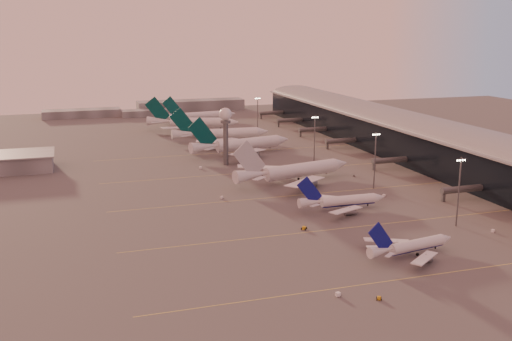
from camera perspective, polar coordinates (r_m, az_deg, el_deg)
name	(u,v)px	position (r m, az deg, el deg)	size (l,w,h in m)	color
ground	(306,243)	(198.68, 4.74, -6.93)	(700.00, 700.00, 0.00)	#504D4D
taxiway_markings	(321,192)	(259.00, 6.17, -2.09)	(180.00, 185.25, 0.02)	#E9D452
terminal	(412,137)	(339.53, 14.61, 3.08)	(57.00, 362.00, 23.04)	black
radar_tower	(226,125)	(305.63, -2.92, 4.38)	(6.40, 6.40, 31.10)	#53555A
mast_a	(459,189)	(222.47, 18.76, -1.67)	(3.60, 0.56, 25.00)	#53555A
mast_b	(375,158)	(265.80, 11.27, 1.18)	(3.60, 0.56, 25.00)	#53555A
mast_c	(315,137)	(312.06, 5.60, 3.17)	(3.60, 0.56, 25.00)	#53555A
mast_d	(258,114)	(394.62, 0.16, 5.39)	(3.60, 0.56, 25.00)	#53555A
distant_horizon	(160,108)	(506.74, -9.16, 5.88)	(165.00, 37.50, 9.00)	slate
narrowbody_near	(412,248)	(192.94, 14.60, -7.12)	(33.37, 26.42, 13.12)	silver
narrowbody_mid	(342,202)	(234.92, 8.22, -3.03)	(37.18, 29.71, 14.54)	silver
widebody_white	(294,174)	(274.78, 3.66, -0.31)	(61.48, 48.71, 21.97)	silver
greentail_a	(242,147)	(335.33, -1.37, 2.27)	(62.32, 49.79, 22.95)	silver
greentail_b	(221,136)	(370.51, -3.33, 3.30)	(61.73, 49.78, 22.41)	silver
greentail_c	(193,124)	(415.72, -6.01, 4.38)	(61.75, 49.04, 23.32)	silver
greentail_d	(201,117)	(451.31, -5.28, 5.06)	(57.09, 45.87, 20.77)	silver
gsv_truck_a	(339,292)	(162.26, 7.96, -11.38)	(6.27, 3.23, 2.41)	white
gsv_tug_near	(379,298)	(162.28, 11.63, -11.84)	(2.93, 3.51, 0.87)	gold
gsv_catering_a	(494,227)	(223.33, 21.69, -4.99)	(5.48, 4.08, 4.11)	white
gsv_tug_mid	(304,228)	(211.32, 4.60, -5.50)	(4.44, 4.31, 1.11)	gold
gsv_truck_b	(385,194)	(256.64, 12.17, -2.21)	(5.74, 3.23, 2.19)	white
gsv_truck_c	(222,196)	(248.70, -3.24, -2.43)	(5.14, 5.08, 2.15)	white
gsv_catering_b	(354,173)	(288.26, 9.35, -0.19)	(5.24, 3.81, 3.93)	slate
gsv_tug_far	(261,175)	(285.59, 0.44, -0.42)	(3.98, 4.55, 1.12)	white
gsv_truck_d	(200,166)	(301.93, -5.32, 0.41)	(3.03, 6.24, 2.42)	white
gsv_tug_hangar	(269,145)	(358.47, 1.26, 2.42)	(4.06, 3.45, 1.00)	gold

